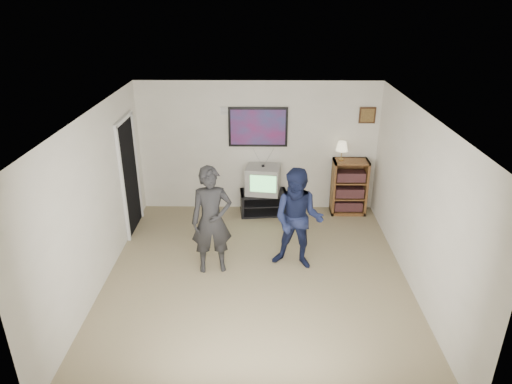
{
  "coord_description": "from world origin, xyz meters",
  "views": [
    {
      "loc": [
        0.07,
        -5.73,
        3.96
      ],
      "look_at": [
        -0.01,
        0.63,
        1.15
      ],
      "focal_mm": 32.0,
      "sensor_mm": 36.0,
      "label": 1
    }
  ],
  "objects_px": {
    "media_stand": "(263,203)",
    "bookshelf": "(349,187)",
    "person_tall": "(212,220)",
    "person_short": "(298,220)",
    "crt_television": "(263,180)"
  },
  "relations": [
    {
      "from": "media_stand",
      "to": "person_short",
      "type": "distance_m",
      "value": 2.0
    },
    {
      "from": "crt_television",
      "to": "person_tall",
      "type": "distance_m",
      "value": 2.1
    },
    {
      "from": "media_stand",
      "to": "person_short",
      "type": "height_order",
      "value": "person_short"
    },
    {
      "from": "bookshelf",
      "to": "person_tall",
      "type": "height_order",
      "value": "person_tall"
    },
    {
      "from": "media_stand",
      "to": "person_tall",
      "type": "bearing_deg",
      "value": -117.6
    },
    {
      "from": "media_stand",
      "to": "bookshelf",
      "type": "xyz_separation_m",
      "value": [
        1.63,
        0.05,
        0.32
      ]
    },
    {
      "from": "media_stand",
      "to": "crt_television",
      "type": "height_order",
      "value": "crt_television"
    },
    {
      "from": "media_stand",
      "to": "bookshelf",
      "type": "height_order",
      "value": "bookshelf"
    },
    {
      "from": "media_stand",
      "to": "person_short",
      "type": "bearing_deg",
      "value": -80.37
    },
    {
      "from": "person_tall",
      "to": "person_short",
      "type": "relative_size",
      "value": 1.04
    },
    {
      "from": "crt_television",
      "to": "media_stand",
      "type": "bearing_deg",
      "value": 8.11
    },
    {
      "from": "media_stand",
      "to": "bookshelf",
      "type": "relative_size",
      "value": 0.86
    },
    {
      "from": "media_stand",
      "to": "person_short",
      "type": "relative_size",
      "value": 0.57
    },
    {
      "from": "crt_television",
      "to": "person_short",
      "type": "height_order",
      "value": "person_short"
    },
    {
      "from": "media_stand",
      "to": "bookshelf",
      "type": "distance_m",
      "value": 1.67
    }
  ]
}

